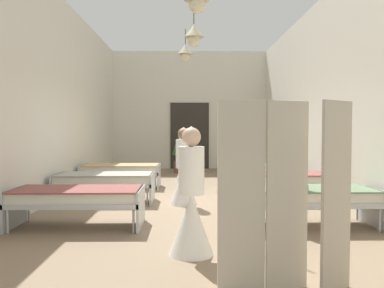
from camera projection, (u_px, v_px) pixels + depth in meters
name	position (u px, v px, depth m)	size (l,w,h in m)	color
ground_plane	(193.00, 205.00, 7.63)	(6.16, 13.57, 0.10)	#8C755B
room_shell	(192.00, 99.00, 8.79)	(5.96, 13.17, 4.27)	silver
bed_left_row_0	(78.00, 197.00, 5.68)	(1.90, 0.84, 0.57)	#B7BCC1
bed_right_row_0	(310.00, 197.00, 5.74)	(1.90, 0.84, 0.57)	#B7BCC1
bed_left_row_1	(105.00, 180.00, 7.58)	(1.90, 0.84, 0.57)	#B7BCC1
bed_right_row_1	(280.00, 180.00, 7.63)	(1.90, 0.84, 0.57)	#B7BCC1
bed_left_row_2	(121.00, 170.00, 9.48)	(1.90, 0.84, 0.57)	#B7BCC1
bed_right_row_2	(261.00, 170.00, 9.53)	(1.90, 0.84, 0.57)	#B7BCC1
nurse_near_aisle	(185.00, 163.00, 10.54)	(0.52, 0.52, 1.49)	white
nurse_mid_aisle	(184.00, 177.00, 7.38)	(0.52, 0.52, 1.49)	white
nurse_far_aisle	(191.00, 209.00, 4.44)	(0.52, 0.52, 1.49)	white
patient_seated_primary	(289.00, 169.00, 5.63)	(0.44, 0.44, 0.80)	slate
potted_plant	(179.00, 150.00, 12.61)	(0.45, 0.45, 1.29)	brown
privacy_screen	(288.00, 197.00, 3.40)	(1.23, 0.28, 1.70)	#BCB29E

